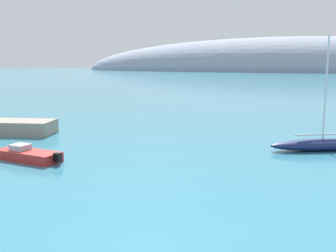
{
  "coord_description": "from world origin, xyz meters",
  "views": [
    {
      "loc": [
        9.24,
        -1.12,
        7.0
      ],
      "look_at": [
        -0.63,
        27.03,
        2.05
      ],
      "focal_mm": 42.65,
      "sensor_mm": 36.0,
      "label": 1
    }
  ],
  "objects": [
    {
      "name": "distant_ridge",
      "position": [
        -0.82,
        259.25,
        0.0
      ],
      "size": [
        279.36,
        70.01,
        42.24
      ],
      "primitive_type": "ellipsoid",
      "color": "#8E99AD",
      "rests_on": "ground"
    },
    {
      "name": "motorboat_red_alongside_breakwater",
      "position": [
        -9.16,
        21.47,
        0.38
      ],
      "size": [
        5.47,
        2.43,
        1.08
      ],
      "rotation": [
        0.0,
        0.0,
        3.01
      ],
      "color": "red",
      "rests_on": "water"
    },
    {
      "name": "sailboat_navy_near_shore",
      "position": [
        10.54,
        31.74,
        0.5
      ],
      "size": [
        8.34,
        5.38,
        8.85
      ],
      "rotation": [
        0.0,
        0.0,
        0.47
      ],
      "color": "navy",
      "rests_on": "water"
    }
  ]
}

